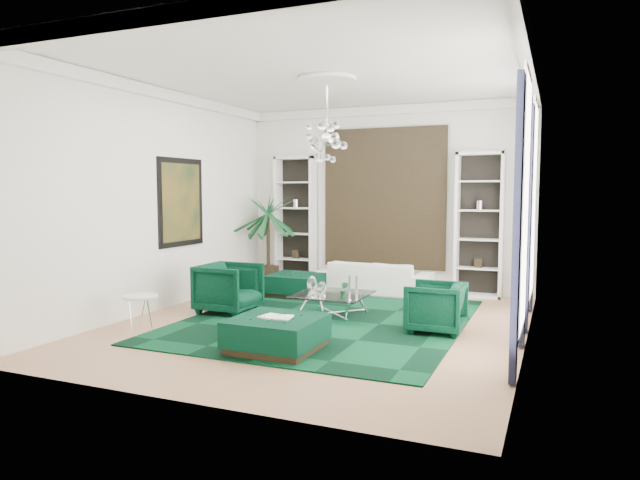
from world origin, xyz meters
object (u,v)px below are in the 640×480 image
at_px(palm, 268,227).
at_px(armchair_right, 436,307).
at_px(coffee_table, 333,305).
at_px(ottoman_side, 296,285).
at_px(side_table, 141,313).
at_px(armchair_left, 229,288).
at_px(sofa, 375,278).
at_px(ottoman_front, 277,334).

bearing_deg(palm, armchair_right, -33.22).
relative_size(armchair_right, coffee_table, 0.71).
height_order(coffee_table, ottoman_side, ottoman_side).
bearing_deg(palm, ottoman_side, -40.82).
distance_m(side_table, palm, 4.37).
bearing_deg(side_table, armchair_left, 68.20).
xyz_separation_m(sofa, palm, (-2.45, 0.10, 0.95)).
xyz_separation_m(sofa, ottoman_side, (-1.35, -0.85, -0.11)).
bearing_deg(armchair_left, side_table, 158.20).
bearing_deg(coffee_table, armchair_right, -11.31).
distance_m(sofa, armchair_left, 3.18).
bearing_deg(armchair_left, ottoman_side, -12.53).
relative_size(sofa, palm, 0.87).
relative_size(sofa, ottoman_side, 2.29).
xyz_separation_m(sofa, ottoman_front, (0.05, -4.40, -0.11)).
height_order(armchair_left, ottoman_side, armchair_left).
relative_size(sofa, ottoman_front, 2.04).
distance_m(coffee_table, palm, 3.60).
height_order(armchair_left, armchair_right, armchair_left).
distance_m(armchair_left, palm, 2.96).
distance_m(coffee_table, ottoman_side, 1.98).
relative_size(sofa, armchair_left, 2.40).
distance_m(ottoman_side, side_table, 3.45).
height_order(armchair_right, ottoman_front, armchair_right).
bearing_deg(ottoman_side, sofa, 32.20).
bearing_deg(coffee_table, palm, 135.59).
distance_m(sofa, palm, 2.63).
bearing_deg(coffee_table, sofa, 90.00).
bearing_deg(ottoman_side, palm, 139.18).
height_order(sofa, armchair_left, armchair_left).
height_order(coffee_table, ottoman_front, ottoman_front).
bearing_deg(palm, coffee_table, -44.41).
bearing_deg(armchair_left, ottoman_front, -134.19).
bearing_deg(coffee_table, side_table, -141.79).
bearing_deg(side_table, ottoman_front, -5.95).
xyz_separation_m(sofa, armchair_left, (-1.75, -2.65, 0.10)).
relative_size(armchair_right, side_table, 1.58).
distance_m(coffee_table, ottoman_front, 2.10).
distance_m(ottoman_front, side_table, 2.41).
bearing_deg(armchair_left, coffee_table, -78.69).
distance_m(armchair_right, ottoman_side, 3.59).
bearing_deg(side_table, coffee_table, 38.21).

